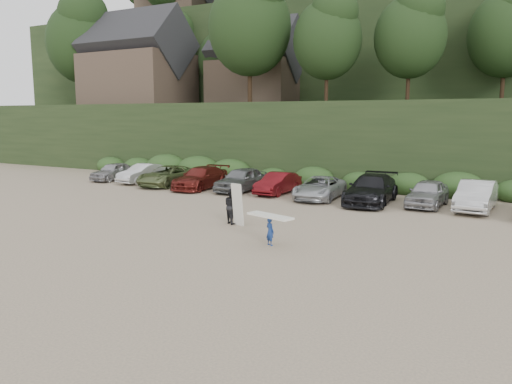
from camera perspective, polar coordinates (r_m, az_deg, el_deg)
The scene contains 5 objects.
ground at distance 21.77m, azimuth -2.59°, elevation -4.54°, with size 120.00×120.00×0.00m, color tan.
hillside_backdrop at distance 55.53m, azimuth 17.45°, elevation 14.79°, with size 90.00×41.50×28.00m.
parked_cars at distance 30.18m, azimuth 9.04°, elevation 0.53°, with size 36.53×6.14×1.64m.
child_surfer at distance 19.33m, azimuth 1.62°, elevation -3.75°, with size 2.09×1.11×1.21m.
adult_surfer at distance 23.16m, azimuth -2.73°, elevation -1.60°, with size 1.28×0.95×1.96m.
Camera 1 is at (11.06, -18.08, 5.00)m, focal length 35.00 mm.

